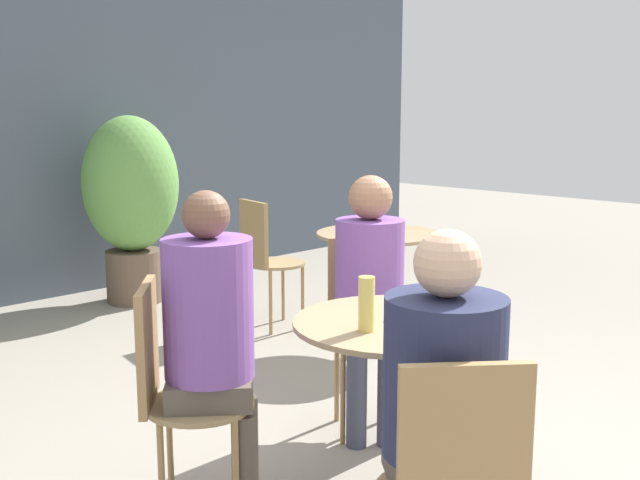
{
  "coord_description": "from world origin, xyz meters",
  "views": [
    {
      "loc": [
        -2.12,
        -1.58,
        1.52
      ],
      "look_at": [
        -0.05,
        0.48,
        1.0
      ],
      "focal_mm": 42.0,
      "sensor_mm": 36.0,
      "label": 1
    }
  ],
  "objects_px": {
    "cafe_table_far": "(378,260)",
    "beer_glass_1": "(366,304)",
    "seated_person_2": "(442,400)",
    "potted_plant_1": "(131,195)",
    "bistro_chair_0": "(365,315)",
    "seated_person_0": "(370,283)",
    "beer_glass_0": "(428,286)",
    "bistro_chair_1": "(173,381)",
    "bistro_chair_4": "(265,252)",
    "cafe_table_near": "(397,367)",
    "seated_person_1": "(213,329)"
  },
  "relations": [
    {
      "from": "seated_person_1",
      "to": "seated_person_2",
      "type": "xyz_separation_m",
      "value": [
        0.08,
        -0.94,
        -0.02
      ]
    },
    {
      "from": "cafe_table_far",
      "to": "seated_person_0",
      "type": "height_order",
      "value": "seated_person_0"
    },
    {
      "from": "cafe_table_far",
      "to": "seated_person_0",
      "type": "distance_m",
      "value": 1.32
    },
    {
      "from": "potted_plant_1",
      "to": "bistro_chair_0",
      "type": "bearing_deg",
      "value": -99.49
    },
    {
      "from": "cafe_table_near",
      "to": "bistro_chair_0",
      "type": "distance_m",
      "value": 0.82
    },
    {
      "from": "cafe_table_near",
      "to": "cafe_table_far",
      "type": "bearing_deg",
      "value": 42.45
    },
    {
      "from": "bistro_chair_4",
      "to": "seated_person_0",
      "type": "distance_m",
      "value": 1.84
    },
    {
      "from": "seated_person_2",
      "to": "seated_person_1",
      "type": "bearing_deg",
      "value": -44.93
    },
    {
      "from": "bistro_chair_1",
      "to": "seated_person_1",
      "type": "bearing_deg",
      "value": -90.0
    },
    {
      "from": "cafe_table_far",
      "to": "bistro_chair_4",
      "type": "xyz_separation_m",
      "value": [
        -0.22,
        0.82,
        -0.03
      ]
    },
    {
      "from": "seated_person_0",
      "to": "seated_person_2",
      "type": "relative_size",
      "value": 1.02
    },
    {
      "from": "beer_glass_0",
      "to": "beer_glass_1",
      "type": "height_order",
      "value": "beer_glass_0"
    },
    {
      "from": "beer_glass_0",
      "to": "cafe_table_near",
      "type": "bearing_deg",
      "value": 179.58
    },
    {
      "from": "seated_person_2",
      "to": "potted_plant_1",
      "type": "bearing_deg",
      "value": -69.5
    },
    {
      "from": "bistro_chair_1",
      "to": "bistro_chair_4",
      "type": "bearing_deg",
      "value": -8.4
    },
    {
      "from": "bistro_chair_4",
      "to": "seated_person_0",
      "type": "relative_size",
      "value": 0.74
    },
    {
      "from": "bistro_chair_0",
      "to": "beer_glass_0",
      "type": "distance_m",
      "value": 0.78
    },
    {
      "from": "seated_person_0",
      "to": "bistro_chair_4",
      "type": "bearing_deg",
      "value": 104.46
    },
    {
      "from": "bistro_chair_0",
      "to": "potted_plant_1",
      "type": "relative_size",
      "value": 0.62
    },
    {
      "from": "beer_glass_1",
      "to": "bistro_chair_1",
      "type": "bearing_deg",
      "value": 130.06
    },
    {
      "from": "cafe_table_far",
      "to": "beer_glass_1",
      "type": "height_order",
      "value": "beer_glass_1"
    },
    {
      "from": "bistro_chair_1",
      "to": "seated_person_0",
      "type": "bearing_deg",
      "value": -50.59
    },
    {
      "from": "seated_person_0",
      "to": "beer_glass_0",
      "type": "bearing_deg",
      "value": -76.38
    },
    {
      "from": "bistro_chair_0",
      "to": "seated_person_0",
      "type": "distance_m",
      "value": 0.24
    },
    {
      "from": "seated_person_0",
      "to": "cafe_table_far",
      "type": "bearing_deg",
      "value": 79.08
    },
    {
      "from": "seated_person_2",
      "to": "potted_plant_1",
      "type": "relative_size",
      "value": 0.82
    },
    {
      "from": "cafe_table_near",
      "to": "bistro_chair_4",
      "type": "relative_size",
      "value": 0.85
    },
    {
      "from": "cafe_table_far",
      "to": "potted_plant_1",
      "type": "bearing_deg",
      "value": 101.76
    },
    {
      "from": "seated_person_0",
      "to": "seated_person_1",
      "type": "xyz_separation_m",
      "value": [
        -0.95,
        -0.08,
        0.0
      ]
    },
    {
      "from": "bistro_chair_0",
      "to": "bistro_chair_4",
      "type": "relative_size",
      "value": 1.0
    },
    {
      "from": "bistro_chair_4",
      "to": "cafe_table_near",
      "type": "bearing_deg",
      "value": 160.96
    },
    {
      "from": "cafe_table_far",
      "to": "bistro_chair_4",
      "type": "relative_size",
      "value": 0.86
    },
    {
      "from": "bistro_chair_4",
      "to": "beer_glass_0",
      "type": "xyz_separation_m",
      "value": [
        -1.06,
        -2.16,
        0.31
      ]
    },
    {
      "from": "beer_glass_1",
      "to": "seated_person_0",
      "type": "bearing_deg",
      "value": 40.1
    },
    {
      "from": "cafe_table_far",
      "to": "seated_person_2",
      "type": "height_order",
      "value": "seated_person_2"
    },
    {
      "from": "cafe_table_far",
      "to": "bistro_chair_1",
      "type": "height_order",
      "value": "bistro_chair_1"
    },
    {
      "from": "cafe_table_far",
      "to": "seated_person_1",
      "type": "distance_m",
      "value": 2.17
    },
    {
      "from": "bistro_chair_1",
      "to": "cafe_table_near",
      "type": "bearing_deg",
      "value": -90.0
    },
    {
      "from": "cafe_table_far",
      "to": "seated_person_2",
      "type": "relative_size",
      "value": 0.65
    },
    {
      "from": "bistro_chair_1",
      "to": "potted_plant_1",
      "type": "xyz_separation_m",
      "value": [
        1.63,
        2.96,
        0.3
      ]
    },
    {
      "from": "beer_glass_1",
      "to": "bistro_chair_0",
      "type": "bearing_deg",
      "value": 41.58
    },
    {
      "from": "seated_person_0",
      "to": "cafe_table_near",
      "type": "bearing_deg",
      "value": -90.0
    },
    {
      "from": "bistro_chair_4",
      "to": "cafe_table_far",
      "type": "bearing_deg",
      "value": -154.11
    },
    {
      "from": "beer_glass_1",
      "to": "potted_plant_1",
      "type": "relative_size",
      "value": 0.13
    },
    {
      "from": "cafe_table_far",
      "to": "bistro_chair_1",
      "type": "distance_m",
      "value": 2.23
    },
    {
      "from": "cafe_table_near",
      "to": "cafe_table_far",
      "type": "xyz_separation_m",
      "value": [
        1.46,
        1.33,
        0.0
      ]
    },
    {
      "from": "potted_plant_1",
      "to": "beer_glass_0",
      "type": "bearing_deg",
      "value": -103.4
    },
    {
      "from": "beer_glass_1",
      "to": "seated_person_1",
      "type": "bearing_deg",
      "value": 127.52
    },
    {
      "from": "cafe_table_far",
      "to": "beer_glass_1",
      "type": "xyz_separation_m",
      "value": [
        -1.63,
        -1.33,
        0.27
      ]
    },
    {
      "from": "potted_plant_1",
      "to": "cafe_table_far",
      "type": "bearing_deg",
      "value": -78.24
    }
  ]
}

